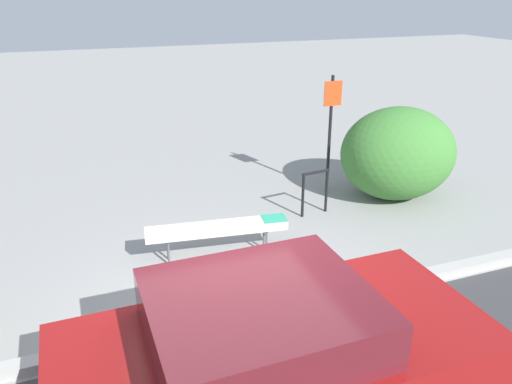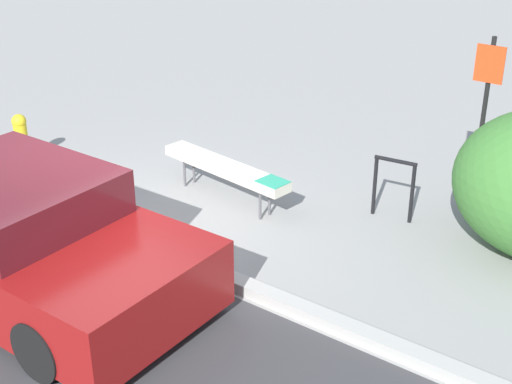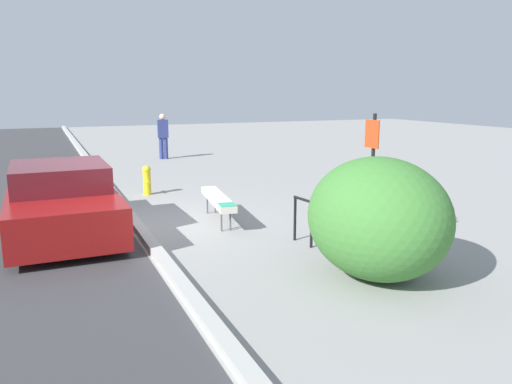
{
  "view_description": "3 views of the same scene",
  "coord_description": "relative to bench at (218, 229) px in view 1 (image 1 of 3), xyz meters",
  "views": [
    {
      "loc": [
        -1.51,
        -4.79,
        3.83
      ],
      "look_at": [
        1.04,
        2.05,
        0.8
      ],
      "focal_mm": 35.0,
      "sensor_mm": 36.0,
      "label": 1
    },
    {
      "loc": [
        5.85,
        -5.13,
        4.25
      ],
      "look_at": [
        1.19,
        1.11,
        0.58
      ],
      "focal_mm": 50.0,
      "sensor_mm": 36.0,
      "label": 2
    },
    {
      "loc": [
        9.79,
        -1.61,
        2.66
      ],
      "look_at": [
        1.91,
        1.79,
        0.92
      ],
      "focal_mm": 35.0,
      "sensor_mm": 36.0,
      "label": 3
    }
  ],
  "objects": [
    {
      "name": "curb",
      "position": [
        -0.28,
        -1.64,
        -0.41
      ],
      "size": [
        60.0,
        0.2,
        0.13
      ],
      "color": "#A8A8A3",
      "rests_on": "ground_plane"
    },
    {
      "name": "ground_plane",
      "position": [
        -0.28,
        -1.64,
        -0.47
      ],
      "size": [
        60.0,
        60.0,
        0.0
      ],
      "primitive_type": "plane",
      "color": "gray"
    },
    {
      "name": "bike_rack",
      "position": [
        2.05,
        0.87,
        0.03
      ],
      "size": [
        0.55,
        0.12,
        0.83
      ],
      "rotation": [
        0.0,
        0.0,
        0.12
      ],
      "color": "black",
      "rests_on": "ground_plane"
    },
    {
      "name": "sign_post",
      "position": [
        2.78,
        1.75,
        0.91
      ],
      "size": [
        0.36,
        0.08,
        2.3
      ],
      "color": "black",
      "rests_on": "ground_plane"
    },
    {
      "name": "shrub_hedge",
      "position": [
        3.88,
        1.07,
        0.41
      ],
      "size": [
        2.23,
        1.92,
        1.76
      ],
      "color": "#3D7A33",
      "rests_on": "ground_plane"
    },
    {
      "name": "parked_car_near",
      "position": [
        -0.33,
        -2.98,
        0.14
      ],
      "size": [
        4.13,
        1.95,
        1.32
      ],
      "rotation": [
        0.0,
        0.0,
        0.01
      ],
      "color": "black",
      "rests_on": "ground_plane"
    },
    {
      "name": "bench",
      "position": [
        0.0,
        0.0,
        0.0
      ],
      "size": [
        2.14,
        0.59,
        0.55
      ],
      "rotation": [
        0.0,
        0.0,
        -0.13
      ],
      "color": "#515156",
      "rests_on": "ground_plane"
    }
  ]
}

